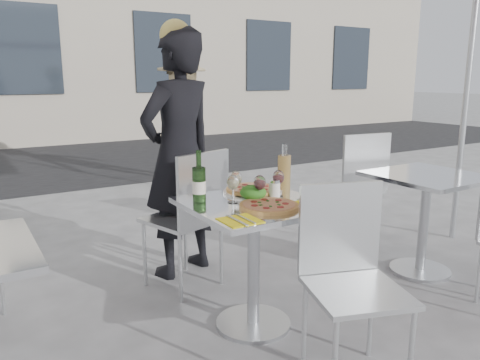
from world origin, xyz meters
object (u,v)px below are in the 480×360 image
chair_far (192,209)px  wineglass_white_b (236,179)px  carafe (284,172)px  sugar_shaker (275,189)px  chair_near (349,266)px  napkin_right (313,203)px  woman_diner (179,155)px  salad_plate (253,194)px  main_table (254,238)px  wineglass_red_a (260,184)px  side_chair_rfar (356,180)px  wine_bottle (199,183)px  pizza_near (269,206)px  side_table_right (426,202)px  wineglass_red_b (278,178)px  pizza_far (252,190)px  napkin_left (240,220)px  pedestrian_b (183,118)px  wineglass_white_a (233,183)px

chair_far → wineglass_white_b: (0.06, -0.47, 0.29)m
carafe → sugar_shaker: (-0.15, -0.12, -0.06)m
chair_near → napkin_right: chair_near is taller
woman_diner → salad_plate: woman_diner is taller
main_table → wineglass_red_a: 0.32m
side_chair_rfar → carafe: size_ratio=3.41×
wine_bottle → napkin_right: bearing=-32.3°
woman_diner → sugar_shaker: woman_diner is taller
chair_far → pizza_near: size_ratio=3.02×
side_table_right → wineglass_white_b: wineglass_white_b is taller
salad_plate → wineglass_red_a: size_ratio=1.40×
side_chair_rfar → wineglass_red_b: 1.44m
pizza_far → napkin_left: size_ratio=1.78×
pizza_near → sugar_shaker: size_ratio=2.99×
side_chair_rfar → napkin_right: side_chair_rfar is taller
wine_bottle → napkin_left: (0.02, -0.40, -0.11)m
woman_diner → wineglass_red_b: bearing=85.5°
woman_diner → salad_plate: size_ratio=8.05×
pizza_near → sugar_shaker: 0.22m
carafe → wineglass_white_b: 0.34m
chair_near → napkin_left: size_ratio=4.67×
wineglass_white_b → wineglass_red_a: 0.18m
carafe → wineglass_red_a: size_ratio=1.84×
pizza_near → side_table_right: bearing=5.0°
napkin_left → carafe: bearing=35.8°
woman_diner → pizza_near: bearing=73.8°
chair_far → pedestrian_b: (1.43, 3.25, 0.31)m
pedestrian_b → sugar_shaker: size_ratio=16.54×
chair_near → napkin_left: 0.56m
woman_diner → pizza_far: woman_diner is taller
woman_diner → pizza_far: bearing=82.3°
main_table → napkin_right: size_ratio=3.71×
chair_far → wineglass_red_a: bearing=83.1°
wine_bottle → carafe: 0.57m
wineglass_white_a → wine_bottle: bearing=151.5°
woman_diner → sugar_shaker: (0.18, -0.93, -0.08)m
wineglass_white_b → woman_diner: bearing=89.8°
chair_near → napkin_left: bearing=157.3°
pizza_near → chair_far: bearing=97.5°
side_chair_rfar → woman_diner: size_ratio=0.56×
pedestrian_b → sugar_shaker: pedestrian_b is taller
main_table → wineglass_white_a: bearing=148.8°
woman_diner → main_table: bearing=73.4°
woman_diner → side_table_right: bearing=130.0°
side_chair_rfar → wineglass_red_a: bearing=33.8°
side_chair_rfar → napkin_left: side_chair_rfar is taller
napkin_left → chair_near: bearing=-40.6°
pizza_near → wineglass_red_b: bearing=42.9°
pedestrian_b → main_table: bearing=13.2°
carafe → napkin_right: carafe is taller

